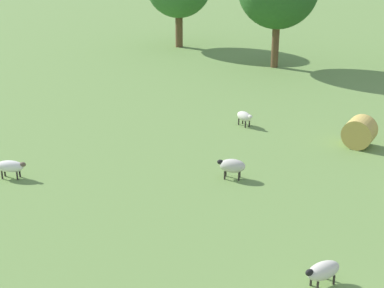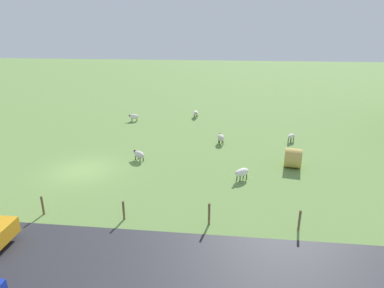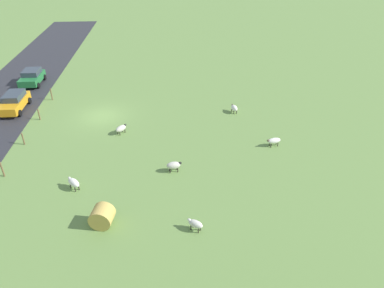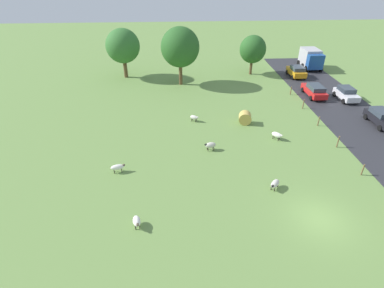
{
  "view_description": "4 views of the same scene",
  "coord_description": "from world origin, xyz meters",
  "views": [
    {
      "loc": [
        -0.94,
        -11.14,
        10.19
      ],
      "look_at": [
        -8.42,
        9.41,
        1.34
      ],
      "focal_mm": 54.67,
      "sensor_mm": 36.0,
      "label": 1
    },
    {
      "loc": [
        20.38,
        10.07,
        9.67
      ],
      "look_at": [
        -3.54,
        7.43,
        1.03
      ],
      "focal_mm": 30.85,
      "sensor_mm": 36.0,
      "label": 2
    },
    {
      "loc": [
        -6.63,
        31.38,
        15.88
      ],
      "look_at": [
        -8.28,
        7.49,
        1.07
      ],
      "focal_mm": 33.33,
      "sensor_mm": 36.0,
      "label": 3
    },
    {
      "loc": [
        -10.07,
        -14.9,
        15.88
      ],
      "look_at": [
        -8.6,
        8.76,
        1.26
      ],
      "focal_mm": 28.19,
      "sensor_mm": 36.0,
      "label": 4
    }
  ],
  "objects": [
    {
      "name": "fence_post_1",
      "position": [
        5.76,
        0.34,
        0.55
      ],
      "size": [
        0.12,
        0.12,
        1.1
      ],
      "primitive_type": "cylinder",
      "color": "brown",
      "rests_on": "ground_plane"
    },
    {
      "name": "sheep_0",
      "position": [
        0.26,
        11.17,
        0.53
      ],
      "size": [
        1.14,
        1.17,
        0.8
      ],
      "color": "white",
      "rests_on": "ground_plane"
    },
    {
      "name": "fence_post_3",
      "position": [
        5.76,
        9.33,
        0.62
      ],
      "size": [
        0.12,
        0.12,
        1.24
      ],
      "primitive_type": "cylinder",
      "color": "brown",
      "rests_on": "ground_plane"
    },
    {
      "name": "car_6",
      "position": [
        9.11,
        -8.7,
        0.9
      ],
      "size": [
        2.21,
        3.92,
        1.61
      ],
      "color": "#237238",
      "rests_on": "road_strip"
    },
    {
      "name": "sheep_3",
      "position": [
        -12.95,
        0.13,
        0.49
      ],
      "size": [
        0.73,
        1.12,
        0.76
      ],
      "color": "white",
      "rests_on": "ground_plane"
    },
    {
      "name": "sheep_5",
      "position": [
        -7.92,
        15.73,
        0.5
      ],
      "size": [
        1.05,
        0.92,
        0.74
      ],
      "color": "silver",
      "rests_on": "ground_plane"
    },
    {
      "name": "hay_bale_0",
      "position": [
        -2.26,
        14.89,
        0.69
      ],
      "size": [
        1.58,
        1.41,
        1.39
      ],
      "primitive_type": "cylinder",
      "rotation": [
        1.57,
        0.0,
        2.95
      ],
      "color": "tan",
      "rests_on": "ground_plane"
    },
    {
      "name": "fence_post_2",
      "position": [
        5.76,
        4.84,
        0.54
      ],
      "size": [
        0.12,
        0.12,
        1.08
      ],
      "primitive_type": "cylinder",
      "color": "brown",
      "rests_on": "ground_plane"
    },
    {
      "name": "fence_post_0",
      "position": [
        5.76,
        -4.16,
        0.63
      ],
      "size": [
        0.12,
        0.12,
        1.25
      ],
      "primitive_type": "cylinder",
      "color": "brown",
      "rests_on": "ground_plane"
    },
    {
      "name": "sheep_1",
      "position": [
        -15.18,
        6.55,
        0.51
      ],
      "size": [
        1.3,
        0.73,
        0.76
      ],
      "color": "white",
      "rests_on": "ground_plane"
    },
    {
      "name": "sheep_2",
      "position": [
        -6.76,
        9.59,
        0.55
      ],
      "size": [
        1.19,
        0.72,
        0.83
      ],
      "color": "beige",
      "rests_on": "ground_plane"
    },
    {
      "name": "car_5",
      "position": [
        8.73,
        -1.91,
        0.92
      ],
      "size": [
        2.03,
        4.44,
        1.65
      ],
      "color": "orange",
      "rests_on": "road_strip"
    },
    {
      "name": "sheep_4",
      "position": [
        -2.25,
        3.52,
        0.49
      ],
      "size": [
        1.13,
        1.2,
        0.75
      ],
      "color": "beige",
      "rests_on": "ground_plane"
    },
    {
      "name": "ground_plane",
      "position": [
        0.0,
        0.0,
        0.0
      ],
      "size": [
        160.0,
        160.0,
        0.0
      ],
      "primitive_type": "plane",
      "color": "#6B8E47"
    }
  ]
}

